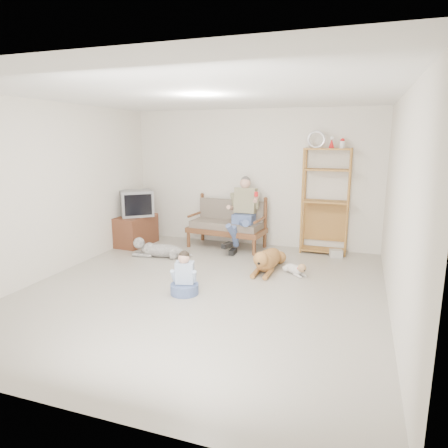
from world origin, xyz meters
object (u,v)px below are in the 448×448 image
at_px(golden_retriever, 267,260).
at_px(loveseat, 228,223).
at_px(tv_stand, 136,230).
at_px(etagere, 325,200).

bearing_deg(golden_retriever, loveseat, 134.63).
xyz_separation_m(tv_stand, golden_retriever, (2.90, -0.69, -0.13)).
relative_size(loveseat, golden_retriever, 1.13).
height_order(loveseat, tv_stand, loveseat).
bearing_deg(golden_retriever, etagere, 61.71).
height_order(loveseat, golden_retriever, loveseat).
distance_m(loveseat, golden_retriever, 1.62).
bearing_deg(etagere, tv_stand, -170.01).
xyz_separation_m(loveseat, golden_retriever, (1.08, -1.17, -0.32)).
distance_m(etagere, golden_retriever, 1.76).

